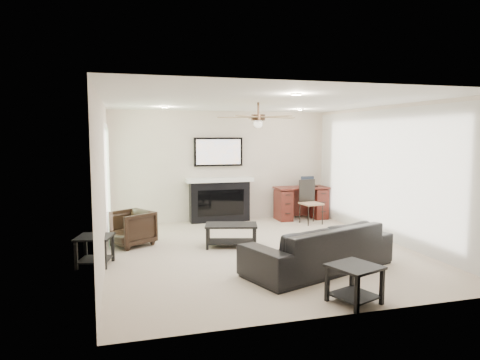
% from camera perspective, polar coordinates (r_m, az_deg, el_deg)
% --- Properties ---
extents(room_shell, '(5.50, 5.54, 2.52)m').
position_cam_1_polar(room_shell, '(7.27, 3.88, 3.84)').
color(room_shell, beige).
rests_on(room_shell, ground).
extents(sofa, '(2.46, 1.62, 0.67)m').
position_cam_1_polar(sofa, '(6.39, 10.43, -8.79)').
color(sofa, black).
rests_on(sofa, ground).
extents(armchair, '(0.94, 0.93, 0.63)m').
position_cam_1_polar(armchair, '(7.87, -14.37, -6.25)').
color(armchair, black).
rests_on(armchair, ground).
extents(coffee_table, '(1.00, 0.71, 0.40)m').
position_cam_1_polar(coffee_table, '(7.58, -1.18, -7.40)').
color(coffee_table, black).
rests_on(coffee_table, ground).
extents(end_table_near, '(0.66, 0.66, 0.45)m').
position_cam_1_polar(end_table_near, '(5.31, 15.00, -13.26)').
color(end_table_near, black).
rests_on(end_table_near, ground).
extents(end_table_left, '(0.61, 0.61, 0.45)m').
position_cam_1_polar(end_table_left, '(6.88, -18.77, -8.91)').
color(end_table_left, black).
rests_on(end_table_left, ground).
extents(fireplace_unit, '(1.52, 0.34, 1.91)m').
position_cam_1_polar(fireplace_unit, '(9.64, -2.72, 0.03)').
color(fireplace_unit, black).
rests_on(fireplace_unit, ground).
extents(desk, '(1.22, 0.56, 0.76)m').
position_cam_1_polar(desk, '(10.09, 8.14, -3.05)').
color(desk, '#3F160F').
rests_on(desk, ground).
extents(desk_chair, '(0.47, 0.49, 0.97)m').
position_cam_1_polar(desk_chair, '(9.58, 9.48, -2.92)').
color(desk_chair, black).
rests_on(desk_chair, ground).
extents(laptop, '(0.33, 0.24, 0.23)m').
position_cam_1_polar(laptop, '(10.09, 9.27, -0.23)').
color(laptop, black).
rests_on(laptop, desk).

